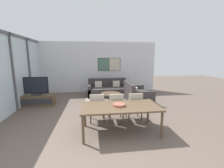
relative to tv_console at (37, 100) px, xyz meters
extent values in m
plane|color=brown|center=(2.41, -3.35, -0.22)|extent=(24.00, 24.00, 0.00)
cube|color=silver|center=(2.41, 2.28, 1.18)|extent=(6.94, 0.06, 2.80)
cube|color=#2D2D33|center=(3.22, 2.24, 1.33)|extent=(1.28, 0.01, 0.74)
cube|color=#4C7060|center=(2.90, 2.24, 1.33)|extent=(0.60, 0.02, 0.70)
cube|color=beige|center=(3.53, 2.24, 1.33)|extent=(0.60, 0.02, 0.70)
cube|color=silver|center=(-0.56, -0.53, 1.18)|extent=(0.02, 5.63, 2.80)
cube|color=#515156|center=(-0.53, -0.53, 2.53)|extent=(0.07, 5.63, 0.10)
cube|color=#515156|center=(-0.53, -0.53, 1.18)|extent=(0.07, 0.08, 2.80)
cube|color=#515156|center=(-0.53, 0.87, 1.18)|extent=(0.07, 0.08, 2.80)
cube|color=gray|center=(3.03, 0.03, -0.22)|extent=(2.23, 1.73, 0.01)
cube|color=brown|center=(0.00, 0.00, 0.00)|extent=(1.36, 0.41, 0.44)
cube|color=#2D2D33|center=(0.00, -0.21, 0.00)|extent=(1.25, 0.01, 0.24)
cube|color=#2D2D33|center=(0.00, 0.00, 0.24)|extent=(0.36, 0.20, 0.05)
cube|color=#2D2D33|center=(0.00, 0.00, 0.31)|extent=(0.06, 0.03, 0.08)
cube|color=black|center=(0.00, 0.00, 0.63)|extent=(0.94, 0.04, 0.67)
cube|color=black|center=(0.00, -0.02, 0.63)|extent=(0.88, 0.01, 0.61)
cube|color=#383333|center=(3.03, 1.24, -0.01)|extent=(2.00, 0.99, 0.42)
cube|color=#383333|center=(3.03, 1.65, 0.21)|extent=(2.00, 0.16, 0.85)
cube|color=#383333|center=(2.10, 1.24, 0.08)|extent=(0.14, 0.99, 0.60)
cube|color=#383333|center=(3.96, 1.24, 0.08)|extent=(0.14, 0.99, 0.60)
cube|color=beige|center=(2.55, 1.47, 0.35)|extent=(0.36, 0.12, 0.30)
cube|color=beige|center=(3.50, 1.47, 0.35)|extent=(0.36, 0.12, 0.30)
cube|color=#383333|center=(4.26, 0.07, -0.01)|extent=(0.99, 1.54, 0.42)
cube|color=#383333|center=(3.85, 0.07, 0.21)|extent=(0.16, 1.54, 0.85)
cube|color=#383333|center=(4.26, -0.63, 0.08)|extent=(0.99, 0.14, 0.60)
cube|color=#383333|center=(4.26, 0.77, 0.08)|extent=(0.99, 0.14, 0.60)
cube|color=beige|center=(4.03, -0.27, 0.35)|extent=(0.12, 0.36, 0.30)
cylinder|color=brown|center=(3.03, 0.03, -0.20)|extent=(0.39, 0.39, 0.03)
cylinder|color=brown|center=(3.03, 0.03, -0.03)|extent=(0.15, 0.15, 0.37)
cylinder|color=brown|center=(3.03, 0.03, 0.18)|extent=(0.86, 0.86, 0.04)
cube|color=brown|center=(2.96, -2.61, 0.49)|extent=(1.99, 1.02, 0.04)
cylinder|color=brown|center=(2.02, -3.06, 0.12)|extent=(0.06, 0.06, 0.68)
cylinder|color=brown|center=(3.89, -3.06, 0.12)|extent=(0.06, 0.06, 0.68)
cylinder|color=brown|center=(2.02, -2.16, 0.12)|extent=(0.06, 0.06, 0.68)
cylinder|color=brown|center=(3.89, -2.16, 0.12)|extent=(0.06, 0.06, 0.68)
cube|color=#B2A899|center=(2.37, -1.80, 0.20)|extent=(0.46, 0.46, 0.06)
cube|color=#B2A899|center=(2.37, -2.01, 0.45)|extent=(0.42, 0.05, 0.43)
cylinder|color=brown|center=(2.17, -2.00, -0.02)|extent=(0.04, 0.04, 0.39)
cylinder|color=brown|center=(2.57, -2.00, -0.02)|extent=(0.04, 0.04, 0.39)
cylinder|color=brown|center=(2.17, -1.60, -0.02)|extent=(0.04, 0.04, 0.39)
cylinder|color=brown|center=(2.57, -1.60, -0.02)|extent=(0.04, 0.04, 0.39)
cube|color=#B2A899|center=(2.96, -1.83, 0.20)|extent=(0.46, 0.46, 0.06)
cube|color=#B2A899|center=(2.96, -2.03, 0.45)|extent=(0.42, 0.05, 0.43)
cylinder|color=brown|center=(2.76, -2.03, -0.02)|extent=(0.04, 0.04, 0.39)
cylinder|color=brown|center=(3.16, -2.03, -0.02)|extent=(0.04, 0.04, 0.39)
cylinder|color=brown|center=(2.76, -1.63, -0.02)|extent=(0.04, 0.04, 0.39)
cylinder|color=brown|center=(3.16, -1.63, -0.02)|extent=(0.04, 0.04, 0.39)
cube|color=#B2A899|center=(3.54, -1.84, 0.20)|extent=(0.46, 0.46, 0.06)
cube|color=#B2A899|center=(3.54, -2.04, 0.45)|extent=(0.42, 0.05, 0.43)
cylinder|color=brown|center=(3.34, -2.04, -0.02)|extent=(0.04, 0.04, 0.39)
cylinder|color=brown|center=(3.74, -2.04, -0.02)|extent=(0.04, 0.04, 0.39)
cylinder|color=brown|center=(3.34, -1.64, -0.02)|extent=(0.04, 0.04, 0.39)
cylinder|color=brown|center=(3.74, -1.64, -0.02)|extent=(0.04, 0.04, 0.39)
cylinder|color=#995642|center=(2.92, -2.64, 0.54)|extent=(0.32, 0.32, 0.06)
torus|color=#995642|center=(2.92, -2.64, 0.56)|extent=(0.32, 0.32, 0.02)
camera|label=1|loc=(2.26, -6.24, 1.73)|focal=24.00mm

